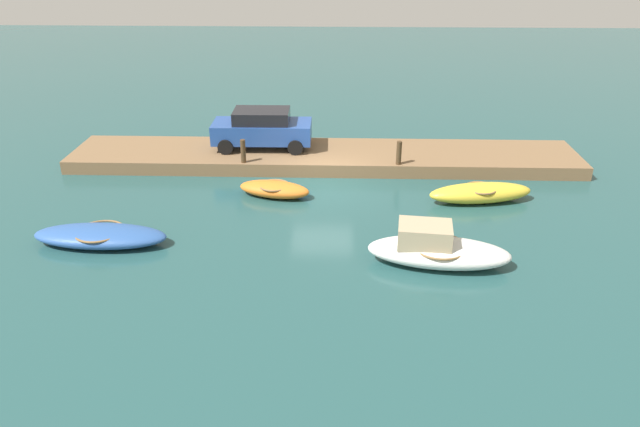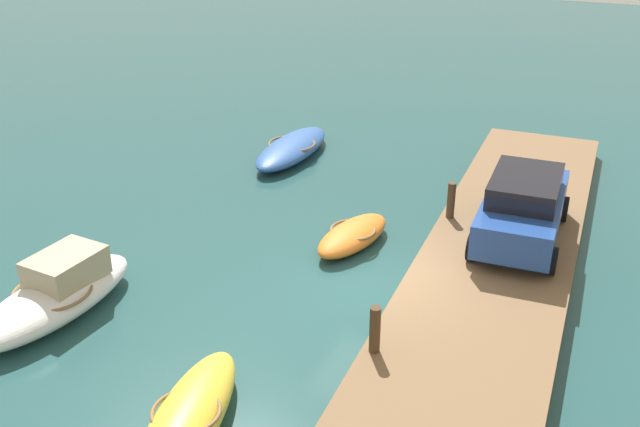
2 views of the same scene
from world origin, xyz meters
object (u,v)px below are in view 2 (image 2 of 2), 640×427
rowboat_blue (292,148)px  motorboat_white (56,294)px  dinghy_orange (353,235)px  rowboat_yellow (187,420)px  parked_car (523,206)px  mooring_post_west (375,330)px  mooring_post_mid_west (451,200)px

rowboat_blue → motorboat_white: 10.61m
dinghy_orange → motorboat_white: (-5.39, 4.88, 0.20)m
rowboat_yellow → parked_car: 9.63m
motorboat_white → mooring_post_west: size_ratio=4.60×
motorboat_white → mooring_post_mid_west: (6.85, -7.03, 0.53)m
mooring_post_mid_west → dinghy_orange: bearing=124.3°
motorboat_white → mooring_post_mid_west: bearing=-39.2°
mooring_post_mid_west → parked_car: (-0.57, -1.86, 0.39)m
mooring_post_mid_west → rowboat_blue: bearing=58.9°
rowboat_blue → parked_car: parked_car is taller
mooring_post_west → mooring_post_mid_west: (6.30, 0.00, -0.00)m
mooring_post_west → rowboat_blue: bearing=31.6°
motorboat_white → parked_car: size_ratio=1.05×
motorboat_white → parked_car: 10.93m
motorboat_white → parked_car: bearing=-48.2°
rowboat_blue → parked_car: 9.15m
parked_car → dinghy_orange: bearing=102.1°
mooring_post_mid_west → parked_car: size_ratio=0.23×
rowboat_blue → dinghy_orange: size_ratio=1.50×
parked_car → mooring_post_mid_west: bearing=72.5°
motorboat_white → rowboat_blue: bearing=1.8°
rowboat_blue → mooring_post_west: 11.78m
dinghy_orange → mooring_post_mid_west: (1.47, -2.15, 0.73)m
motorboat_white → parked_car: parked_car is taller
rowboat_blue → rowboat_yellow: bearing=-162.2°
dinghy_orange → motorboat_white: bearing=151.0°
rowboat_blue → mooring_post_west: bearing=-146.9°
dinghy_orange → mooring_post_mid_west: size_ratio=3.02×
mooring_post_mid_west → parked_car: parked_car is taller
rowboat_yellow → mooring_post_mid_west: (9.14, -2.40, 0.66)m
motorboat_white → mooring_post_mid_west: size_ratio=4.60×
rowboat_blue → parked_car: bearing=-116.6°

